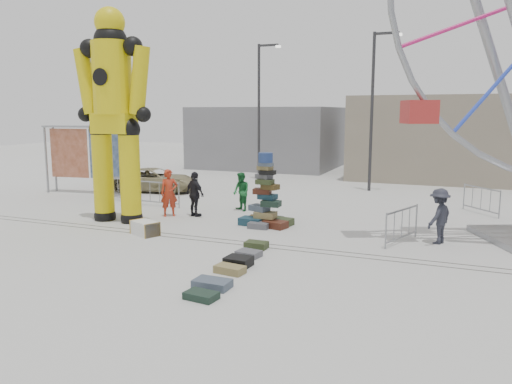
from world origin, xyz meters
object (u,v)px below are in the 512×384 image
at_px(steamer_trunk, 145,228).
at_px(pedestrian_black, 195,194).
at_px(barricade_dummy_c, 159,194).
at_px(barricade_dummy_b, 120,189).
at_px(banner_scaffold, 88,143).
at_px(pedestrian_grey, 439,216).
at_px(barricade_wheel_front, 402,226).
at_px(crash_test_dummy, 113,108).
at_px(pedestrian_green, 241,192).
at_px(barricade_dummy_a, 118,188).
at_px(lamp_post_left, 260,105).
at_px(lamp_post_right, 374,104).
at_px(pedestrian_red, 169,193).
at_px(barricade_wheel_back, 481,200).
at_px(suitcase_tower, 266,205).
at_px(parked_suv, 155,180).

bearing_deg(steamer_trunk, pedestrian_black, 112.98).
distance_m(barricade_dummy_c, pedestrian_black, 2.79).
bearing_deg(barricade_dummy_b, banner_scaffold, 164.53).
xyz_separation_m(pedestrian_black, pedestrian_grey, (9.01, -0.75, -0.02)).
xyz_separation_m(banner_scaffold, barricade_dummy_b, (2.79, -1.26, -2.00)).
bearing_deg(banner_scaffold, barricade_wheel_front, -21.80).
xyz_separation_m(crash_test_dummy, pedestrian_grey, (11.27, 1.09, -3.33)).
xyz_separation_m(banner_scaffold, pedestrian_green, (8.84, -1.22, -1.75)).
bearing_deg(pedestrian_black, barricade_dummy_a, 3.25).
relative_size(lamp_post_left, pedestrian_green, 5.00).
bearing_deg(lamp_post_right, banner_scaffold, -154.38).
xyz_separation_m(barricade_dummy_a, pedestrian_red, (4.29, -2.39, 0.38)).
height_order(barricade_dummy_a, pedestrian_green, pedestrian_green).
distance_m(banner_scaffold, barricade_dummy_a, 3.22).
bearing_deg(barricade_wheel_back, pedestrian_red, -104.75).
bearing_deg(pedestrian_black, banner_scaffold, 3.57).
bearing_deg(pedestrian_grey, barricade_wheel_front, -46.70).
bearing_deg(lamp_post_right, pedestrian_grey, -69.60).
relative_size(lamp_post_left, pedestrian_black, 4.54).
bearing_deg(banner_scaffold, barricade_dummy_c, -25.21).
distance_m(lamp_post_right, barricade_dummy_a, 13.33).
bearing_deg(banner_scaffold, suitcase_tower, -24.64).
distance_m(lamp_post_right, banner_scaffold, 14.49).
height_order(barricade_dummy_a, parked_suv, parked_suv).
relative_size(crash_test_dummy, steamer_trunk, 8.09).
height_order(suitcase_tower, crash_test_dummy, crash_test_dummy).
distance_m(crash_test_dummy, barricade_dummy_a, 6.13).
relative_size(banner_scaffold, barricade_wheel_back, 2.37).
xyz_separation_m(lamp_post_left, parked_suv, (-3.31, -6.41, -3.88)).
bearing_deg(barricade_dummy_c, lamp_post_right, 48.15).
xyz_separation_m(suitcase_tower, barricade_dummy_a, (-8.39, 2.50, -0.19)).
distance_m(barricade_dummy_b, barricade_wheel_front, 13.07).
relative_size(banner_scaffold, pedestrian_grey, 2.74).
height_order(barricade_wheel_back, pedestrian_green, pedestrian_green).
relative_size(pedestrian_red, pedestrian_grey, 1.07).
bearing_deg(banner_scaffold, barricade_dummy_b, -31.50).
distance_m(barricade_dummy_c, parked_suv, 4.29).
xyz_separation_m(banner_scaffold, barricade_wheel_back, (18.03, 1.85, -2.00)).
height_order(barricade_dummy_b, barricade_dummy_c, same).
bearing_deg(suitcase_tower, crash_test_dummy, -158.57).
relative_size(steamer_trunk, barricade_dummy_a, 0.49).
xyz_separation_m(barricade_dummy_b, pedestrian_red, (3.86, -2.01, 0.38)).
bearing_deg(parked_suv, suitcase_tower, -131.09).
relative_size(steamer_trunk, parked_suv, 0.23).
distance_m(pedestrian_grey, parked_suv, 15.03).
relative_size(barricade_dummy_b, barricade_wheel_front, 1.00).
distance_m(pedestrian_black, parked_suv, 6.89).
height_order(banner_scaffold, steamer_trunk, banner_scaffold).
bearing_deg(barricade_dummy_c, steamer_trunk, -59.68).
bearing_deg(barricade_dummy_b, barricade_wheel_front, -3.51).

